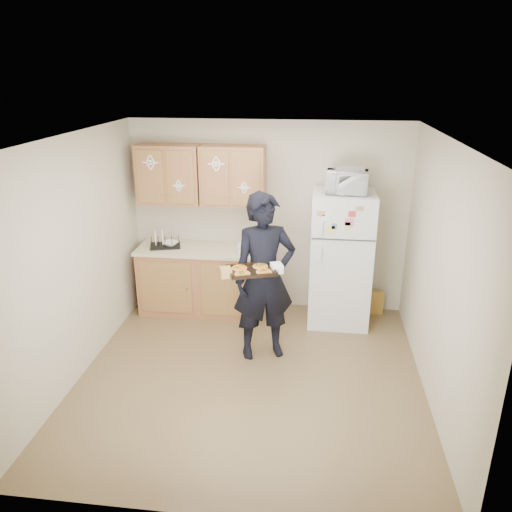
# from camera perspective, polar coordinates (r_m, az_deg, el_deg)

# --- Properties ---
(floor) EXTENTS (3.60, 3.60, 0.00)m
(floor) POSITION_cam_1_polar(r_m,az_deg,el_deg) (5.48, -0.65, -13.61)
(floor) COLOR brown
(floor) RESTS_ON ground
(ceiling) EXTENTS (3.60, 3.60, 0.00)m
(ceiling) POSITION_cam_1_polar(r_m,az_deg,el_deg) (4.57, -0.78, 13.31)
(ceiling) COLOR silver
(ceiling) RESTS_ON wall_back
(wall_back) EXTENTS (3.60, 0.04, 2.50)m
(wall_back) POSITION_cam_1_polar(r_m,az_deg,el_deg) (6.58, 1.40, 4.44)
(wall_back) COLOR #BFB69B
(wall_back) RESTS_ON floor
(wall_front) EXTENTS (3.60, 0.04, 2.50)m
(wall_front) POSITION_cam_1_polar(r_m,az_deg,el_deg) (3.31, -5.00, -13.04)
(wall_front) COLOR #BFB69B
(wall_front) RESTS_ON floor
(wall_left) EXTENTS (0.04, 3.60, 2.50)m
(wall_left) POSITION_cam_1_polar(r_m,az_deg,el_deg) (5.42, -19.94, -0.43)
(wall_left) COLOR #BFB69B
(wall_left) RESTS_ON floor
(wall_right) EXTENTS (0.04, 3.60, 2.50)m
(wall_right) POSITION_cam_1_polar(r_m,az_deg,el_deg) (4.99, 20.25, -2.25)
(wall_right) COLOR #BFB69B
(wall_right) RESTS_ON floor
(refrigerator) EXTENTS (0.75, 0.70, 1.70)m
(refrigerator) POSITION_cam_1_polar(r_m,az_deg,el_deg) (6.33, 9.61, -0.31)
(refrigerator) COLOR silver
(refrigerator) RESTS_ON floor
(base_cabinet) EXTENTS (1.60, 0.60, 0.86)m
(base_cabinet) POSITION_cam_1_polar(r_m,az_deg,el_deg) (6.69, -6.21, -2.85)
(base_cabinet) COLOR brown
(base_cabinet) RESTS_ON floor
(countertop) EXTENTS (1.64, 0.64, 0.04)m
(countertop) POSITION_cam_1_polar(r_m,az_deg,el_deg) (6.53, -6.36, 0.78)
(countertop) COLOR beige
(countertop) RESTS_ON base_cabinet
(upper_cab_left) EXTENTS (0.80, 0.33, 0.75)m
(upper_cab_left) POSITION_cam_1_polar(r_m,az_deg,el_deg) (6.50, -9.90, 9.18)
(upper_cab_left) COLOR brown
(upper_cab_left) RESTS_ON wall_back
(upper_cab_right) EXTENTS (0.80, 0.33, 0.75)m
(upper_cab_right) POSITION_cam_1_polar(r_m,az_deg,el_deg) (6.32, -2.66, 9.12)
(upper_cab_right) COLOR brown
(upper_cab_right) RESTS_ON wall_back
(cereal_box) EXTENTS (0.20, 0.07, 0.32)m
(cereal_box) POSITION_cam_1_polar(r_m,az_deg,el_deg) (6.87, 13.51, -5.17)
(cereal_box) COLOR gold
(cereal_box) RESTS_ON floor
(person) EXTENTS (0.80, 0.66, 1.89)m
(person) POSITION_cam_1_polar(r_m,az_deg,el_deg) (5.44, 0.95, -2.50)
(person) COLOR black
(person) RESTS_ON floor
(baking_tray) EXTENTS (0.57, 0.49, 0.04)m
(baking_tray) POSITION_cam_1_polar(r_m,az_deg,el_deg) (5.12, -0.52, -1.73)
(baking_tray) COLOR black
(baking_tray) RESTS_ON person
(pizza_front_left) EXTENTS (0.16, 0.16, 0.02)m
(pizza_front_left) POSITION_cam_1_polar(r_m,az_deg,el_deg) (5.02, -1.56, -1.99)
(pizza_front_left) COLOR orange
(pizza_front_left) RESTS_ON baking_tray
(pizza_front_right) EXTENTS (0.16, 0.16, 0.02)m
(pizza_front_right) POSITION_cam_1_polar(r_m,az_deg,el_deg) (5.06, 0.91, -1.77)
(pizza_front_right) COLOR orange
(pizza_front_right) RESTS_ON baking_tray
(pizza_back_left) EXTENTS (0.16, 0.16, 0.02)m
(pizza_back_left) POSITION_cam_1_polar(r_m,az_deg,el_deg) (5.16, -1.91, -1.33)
(pizza_back_left) COLOR orange
(pizza_back_left) RESTS_ON baking_tray
(pizza_back_right) EXTENTS (0.16, 0.16, 0.02)m
(pizza_back_right) POSITION_cam_1_polar(r_m,az_deg,el_deg) (5.21, 0.49, -1.12)
(pizza_back_right) COLOR orange
(pizza_back_right) RESTS_ON baking_tray
(microwave) EXTENTS (0.50, 0.36, 0.27)m
(microwave) POSITION_cam_1_polar(r_m,az_deg,el_deg) (6.01, 10.34, 8.30)
(microwave) COLOR silver
(microwave) RESTS_ON refrigerator
(foil_pan) EXTENTS (0.36, 0.28, 0.07)m
(foil_pan) POSITION_cam_1_polar(r_m,az_deg,el_deg) (6.01, 10.54, 9.93)
(foil_pan) COLOR silver
(foil_pan) RESTS_ON microwave
(dish_rack) EXTENTS (0.45, 0.39, 0.15)m
(dish_rack) POSITION_cam_1_polar(r_m,az_deg,el_deg) (6.61, -10.36, 1.71)
(dish_rack) COLOR black
(dish_rack) RESTS_ON countertop
(bowl) EXTENTS (0.23, 0.23, 0.05)m
(bowl) POSITION_cam_1_polar(r_m,az_deg,el_deg) (6.60, -9.72, 1.41)
(bowl) COLOR white
(bowl) RESTS_ON dish_rack
(soap_bottle) EXTENTS (0.09, 0.09, 0.18)m
(soap_bottle) POSITION_cam_1_polar(r_m,az_deg,el_deg) (6.28, -1.71, 1.18)
(soap_bottle) COLOR silver
(soap_bottle) RESTS_ON countertop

